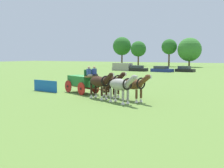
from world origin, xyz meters
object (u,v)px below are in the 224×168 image
at_px(parked_vehicle_b, 137,69).
at_px(parked_vehicle_c, 162,69).
at_px(show_wagon, 82,81).
at_px(draft_horse_rear_off, 100,82).
at_px(draft_horse_lead_near, 133,84).
at_px(parked_vehicle_d, 185,69).
at_px(parked_vehicle_a, 122,67).
at_px(draft_horse_rear_near, 112,82).
at_px(draft_horse_lead_off, 120,85).

xyz_separation_m(parked_vehicle_b, parked_vehicle_c, (5.68, -0.16, -0.01)).
bearing_deg(parked_vehicle_c, show_wagon, -84.39).
height_order(draft_horse_rear_off, draft_horse_lead_near, draft_horse_rear_off).
relative_size(show_wagon, parked_vehicle_d, 1.37).
distance_m(draft_horse_rear_off, parked_vehicle_b, 39.29).
bearing_deg(draft_horse_lead_near, draft_horse_rear_off, -177.05).
bearing_deg(parked_vehicle_b, parked_vehicle_a, 172.65).
xyz_separation_m(draft_horse_rear_near, draft_horse_lead_near, (2.38, -1.04, -0.03)).
bearing_deg(draft_horse_rear_off, parked_vehicle_b, 108.09).
relative_size(draft_horse_rear_off, draft_horse_lead_near, 0.98).
distance_m(show_wagon, parked_vehicle_a, 38.10).
xyz_separation_m(draft_horse_lead_off, parked_vehicle_b, (-14.58, 38.39, -0.77)).
bearing_deg(parked_vehicle_b, draft_horse_rear_near, -70.62).
bearing_deg(parked_vehicle_d, parked_vehicle_c, -150.52).
bearing_deg(parked_vehicle_a, draft_horse_lead_off, -64.58).
bearing_deg(parked_vehicle_b, parked_vehicle_c, -1.58).
distance_m(draft_horse_lead_near, draft_horse_lead_off, 1.30).
bearing_deg(draft_horse_rear_near, show_wagon, 166.53).
height_order(show_wagon, parked_vehicle_a, show_wagon).
bearing_deg(parked_vehicle_c, draft_horse_rear_off, -80.06).
relative_size(parked_vehicle_c, parked_vehicle_d, 1.17).
relative_size(draft_horse_rear_off, parked_vehicle_d, 0.73).
relative_size(draft_horse_lead_off, parked_vehicle_c, 0.61).
xyz_separation_m(draft_horse_rear_off, parked_vehicle_b, (-12.20, 37.34, -0.79)).
bearing_deg(parked_vehicle_b, parked_vehicle_d, 12.83).
distance_m(draft_horse_rear_off, parked_vehicle_c, 37.76).
distance_m(draft_horse_rear_near, draft_horse_lead_near, 2.60).
height_order(parked_vehicle_a, parked_vehicle_d, parked_vehicle_a).
relative_size(parked_vehicle_a, parked_vehicle_b, 1.06).
bearing_deg(parked_vehicle_a, draft_horse_rear_near, -65.60).
relative_size(draft_horse_rear_near, parked_vehicle_b, 0.62).
relative_size(draft_horse_rear_near, parked_vehicle_c, 0.59).
height_order(draft_horse_rear_near, parked_vehicle_a, draft_horse_rear_near).
height_order(draft_horse_lead_off, parked_vehicle_a, draft_horse_lead_off).
bearing_deg(show_wagon, parked_vehicle_d, 88.72).
height_order(show_wagon, draft_horse_rear_near, show_wagon).
relative_size(draft_horse_rear_near, parked_vehicle_d, 0.69).
relative_size(parked_vehicle_a, parked_vehicle_c, 1.02).
xyz_separation_m(show_wagon, parked_vehicle_b, (-9.14, 35.29, -0.57)).
bearing_deg(draft_horse_lead_near, parked_vehicle_a, 116.76).
bearing_deg(show_wagon, draft_horse_lead_off, -29.61).
bearing_deg(parked_vehicle_b, show_wagon, -75.49).
distance_m(show_wagon, parked_vehicle_c, 35.31).
height_order(show_wagon, parked_vehicle_d, show_wagon).
bearing_deg(draft_horse_rear_near, parked_vehicle_b, 109.38).
distance_m(parked_vehicle_a, parked_vehicle_c, 9.62).
distance_m(show_wagon, parked_vehicle_d, 37.58).
bearing_deg(draft_horse_lead_near, parked_vehicle_c, 104.26).
bearing_deg(draft_horse_rear_off, draft_horse_rear_near, 66.56).
relative_size(draft_horse_rear_off, parked_vehicle_c, 0.62).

